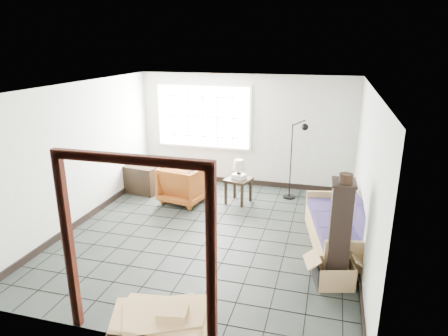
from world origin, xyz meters
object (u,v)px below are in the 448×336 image
(side_table, at_px, (238,183))
(tall_shelf, at_px, (339,232))
(futon_sofa, at_px, (341,229))
(armchair, at_px, (184,182))

(side_table, height_order, tall_shelf, tall_shelf)
(futon_sofa, relative_size, armchair, 2.40)
(futon_sofa, distance_m, armchair, 3.43)
(futon_sofa, xyz_separation_m, tall_shelf, (-0.06, -1.06, 0.44))
(armchair, xyz_separation_m, tall_shelf, (3.15, -2.26, 0.32))
(futon_sofa, bearing_deg, armchair, 148.18)
(armchair, bearing_deg, side_table, -156.76)
(side_table, relative_size, tall_shelf, 0.39)
(futon_sofa, height_order, tall_shelf, tall_shelf)
(futon_sofa, height_order, armchair, futon_sofa)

